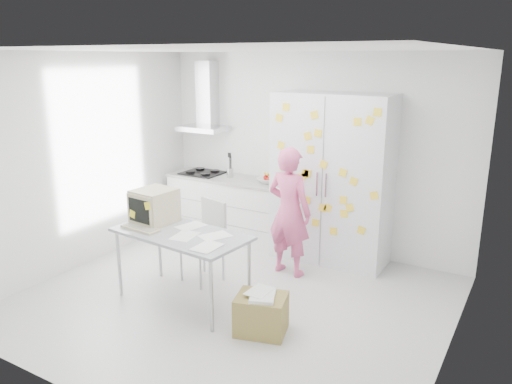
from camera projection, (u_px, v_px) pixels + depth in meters
The scene contains 10 objects.
floor at pixel (233, 301), 5.58m from camera, with size 4.50×4.00×0.02m, color silver.
walls at pixel (266, 170), 5.82m from camera, with size 4.52×4.01×2.70m.
ceiling at pixel (230, 50), 4.87m from camera, with size 4.50×4.00×0.02m, color white.
counter_run at pixel (228, 206), 7.45m from camera, with size 1.84×0.63×1.28m.
range_hood at pixel (206, 104), 7.40m from camera, with size 0.70×0.48×1.01m.
tall_cabinet at pixel (332, 179), 6.46m from camera, with size 1.50×0.68×2.20m.
person at pixel (289, 212), 6.08m from camera, with size 0.59×0.38×1.61m, color #DE568A.
desk at pixel (163, 218), 5.54m from camera, with size 1.56×0.88×1.19m.
chair at pixel (207, 236), 5.98m from camera, with size 0.53×0.53×0.98m.
cardboard_box at pixel (261, 314), 4.88m from camera, with size 0.57×0.50×0.42m.
Camera 1 is at (2.79, -4.23, 2.63)m, focal length 35.00 mm.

